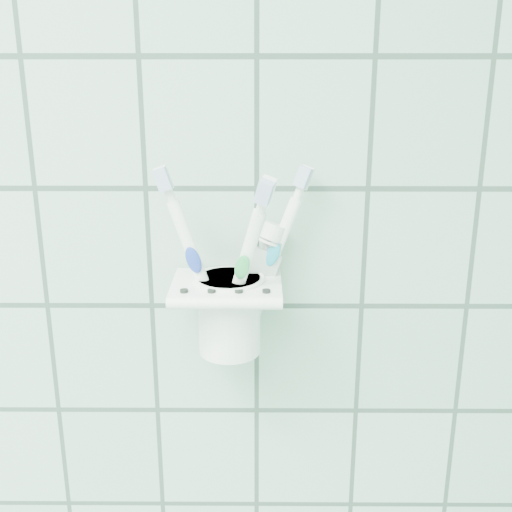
% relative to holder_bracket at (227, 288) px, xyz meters
% --- Properties ---
extents(holder_bracket, '(0.11, 0.10, 0.03)m').
position_rel_holder_bracket_xyz_m(holder_bracket, '(0.00, 0.00, 0.00)').
color(holder_bracket, white).
rests_on(holder_bracket, wall_back).
extents(cup, '(0.07, 0.07, 0.08)m').
position_rel_holder_bracket_xyz_m(cup, '(0.00, 0.00, -0.03)').
color(cup, white).
rests_on(cup, holder_bracket).
extents(toothbrush_pink, '(0.06, 0.02, 0.20)m').
position_rel_holder_bracket_xyz_m(toothbrush_pink, '(-0.00, -0.01, 0.04)').
color(toothbrush_pink, white).
rests_on(toothbrush_pink, cup).
extents(toothbrush_blue, '(0.07, 0.03, 0.19)m').
position_rel_holder_bracket_xyz_m(toothbrush_blue, '(0.01, 0.01, 0.04)').
color(toothbrush_blue, white).
rests_on(toothbrush_blue, cup).
extents(toothbrush_orange, '(0.06, 0.07, 0.20)m').
position_rel_holder_bracket_xyz_m(toothbrush_orange, '(-0.01, 0.01, 0.04)').
color(toothbrush_orange, white).
rests_on(toothbrush_orange, cup).
extents(toothpaste_tube, '(0.07, 0.03, 0.14)m').
position_rel_holder_bracket_xyz_m(toothpaste_tube, '(0.01, 0.01, 0.01)').
color(toothpaste_tube, silver).
rests_on(toothpaste_tube, cup).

